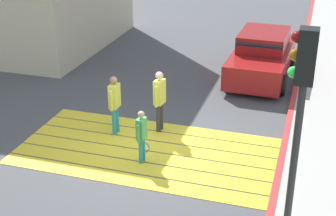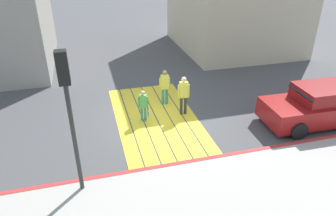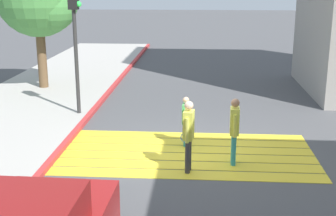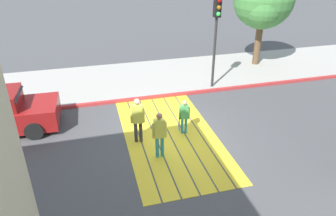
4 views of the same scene
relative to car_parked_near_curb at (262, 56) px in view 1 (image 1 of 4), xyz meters
The scene contains 8 objects.
ground_plane 6.44m from the car_parked_near_curb, 71.77° to the left, with size 120.00×120.00×0.00m, color #4C4C4F.
crosswalk_stripes 6.44m from the car_parked_near_curb, 71.77° to the left, with size 6.40×3.25×0.01m.
curb_painted 6.24m from the car_parked_near_curb, 101.62° to the left, with size 0.16×40.00×0.13m, color #BC3333.
car_parked_near_curb is the anchor object (origin of this frame).
traffic_light_corner 9.56m from the car_parked_near_curb, 99.79° to the left, with size 0.39×0.28×4.24m.
pedestrian_adult_lead 6.25m from the car_parked_near_curb, 60.08° to the left, with size 0.22×0.48×1.62m.
pedestrian_adult_trailing 5.31m from the car_parked_near_curb, 67.23° to the left, with size 0.26×0.49×1.68m.
pedestrian_child_with_racket 6.88m from the car_parked_near_curb, 73.65° to the left, with size 0.28×0.42×1.34m.
Camera 1 is at (-3.71, 10.21, 6.12)m, focal length 53.19 mm.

